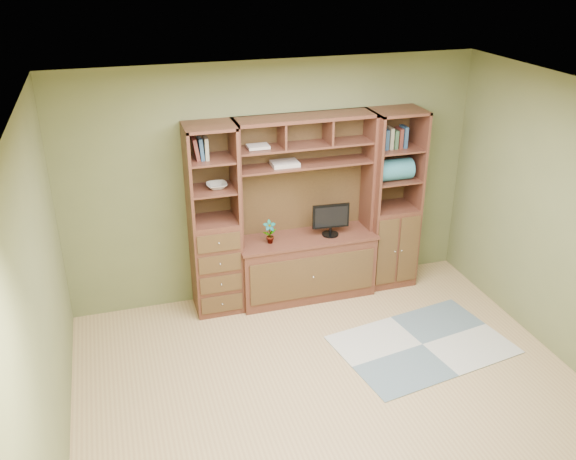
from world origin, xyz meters
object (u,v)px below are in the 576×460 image
object	(u,v)px
left_tower	(214,222)
right_tower	(392,200)
center_hutch	(307,212)
monitor	(331,214)

from	to	relation	value
left_tower	right_tower	size ratio (longest dim) A/B	1.00
center_hutch	right_tower	distance (m)	1.03
monitor	center_hutch	bearing A→B (deg)	176.74
left_tower	right_tower	world-z (taller)	same
center_hutch	monitor	bearing A→B (deg)	-7.54
left_tower	right_tower	distance (m)	2.02
center_hutch	left_tower	size ratio (longest dim) A/B	1.00
monitor	left_tower	bearing A→B (deg)	-179.12
center_hutch	left_tower	xyz separation A→B (m)	(-1.00, 0.04, 0.00)
right_tower	monitor	world-z (taller)	right_tower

